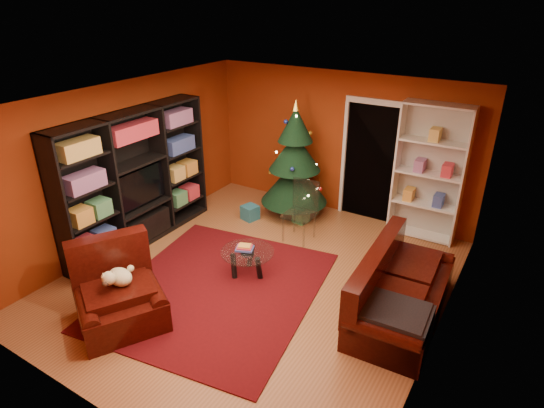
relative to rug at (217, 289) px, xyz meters
The scene contains 18 objects.
floor 0.63m from the rug, 57.38° to the left, with size 5.00×5.50×0.05m, color brown.
ceiling 2.69m from the rug, 57.38° to the left, with size 5.00×5.50×0.05m, color silver.
wall_back 3.56m from the rug, 84.15° to the left, with size 5.00×0.05×2.60m, color maroon.
wall_left 2.59m from the rug, 166.39° to the left, with size 0.05×5.50×2.60m, color maroon.
wall_right 3.19m from the rug, 10.47° to the left, with size 0.05×5.50×2.60m, color maroon.
doorway 3.55m from the rug, 73.93° to the left, with size 1.06×0.60×2.16m, color black, non-canonical shape.
rug is the anchor object (origin of this frame).
media_unit 2.27m from the rug, 165.66° to the left, with size 0.44×2.85×2.19m, color black, non-canonical shape.
christmas_tree 2.89m from the rug, 95.50° to the left, with size 1.22×1.22×2.18m, color black, non-canonical shape.
gift_box_teal 2.23m from the rug, 112.01° to the left, with size 0.26×0.26×0.26m, color #1F627B.
gift_box_green 2.45m from the rug, 89.57° to the left, with size 0.24×0.24×0.24m, color #29783E.
gift_box_red 2.81m from the rug, 105.05° to the left, with size 0.24×0.24×0.24m, color maroon.
white_bookshelf 3.86m from the rug, 57.20° to the left, with size 1.08×0.39×2.33m, color white, non-canonical shape.
armchair 1.37m from the rug, 117.05° to the right, with size 1.09×1.09×0.85m, color black, non-canonical shape.
dog 1.40m from the rug, 119.21° to the right, with size 0.40×0.30×0.28m, color beige, non-canonical shape.
sofa 2.54m from the rug, 19.51° to the left, with size 2.07×0.93×0.89m, color black, non-canonical shape.
coffee_table 0.60m from the rug, 74.32° to the left, with size 0.78×0.78×0.49m, color gray, non-canonical shape.
acrylic_chair 1.94m from the rug, 81.06° to the left, with size 0.47×0.52×0.92m, color #66605B, non-canonical shape.
Camera 1 is at (3.09, -4.62, 3.83)m, focal length 30.00 mm.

